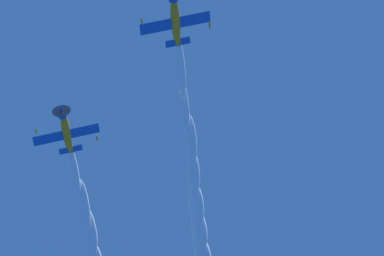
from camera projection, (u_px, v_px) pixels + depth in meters
airplane_lead at (175, 19)px, 86.60m from camera, size 7.70×7.05×2.67m
airplane_left_wingman at (66, 131)px, 94.20m from camera, size 7.70×7.03×3.02m
smoke_trail_lead at (199, 228)px, 107.22m from camera, size 4.08×45.53×6.15m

